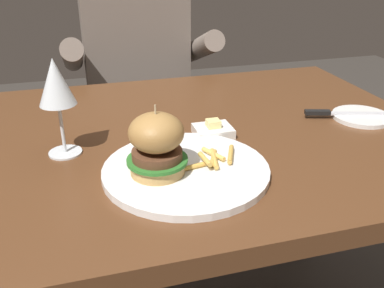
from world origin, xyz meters
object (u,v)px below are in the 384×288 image
Objects in this scene: main_plate at (186,170)px; table_knife at (341,113)px; burger_sandwich at (157,144)px; butter_dish at (213,130)px; bread_plate at (361,117)px; diner_person at (138,104)px; wine_glass at (56,85)px.

main_plate is 1.47× the size of table_knife.
burger_sandwich is 0.51m from table_knife.
bread_plate is at bearing -0.63° from butter_dish.
main_plate reaches higher than bread_plate.
diner_person is (0.10, 0.87, -0.25)m from burger_sandwich.
diner_person is at bearing 83.60° from burger_sandwich.
table_knife is at bearing 1.84° from butter_dish.
bread_plate is 0.05m from table_knife.
table_knife is 2.56× the size of butter_dish.
wine_glass is 0.65m from table_knife.
wine_glass is at bearing 136.42° from burger_sandwich.
bread_plate is 0.86m from diner_person.
bread_plate is (0.53, 0.15, -0.06)m from burger_sandwich.
butter_dish is 0.74m from diner_person.
main_plate is at bearing -163.09° from bread_plate.
burger_sandwich is 0.91m from diner_person.
diner_person reaches higher than table_knife.
diner_person is at bearing 120.78° from bread_plate.
butter_dish is at bearing -85.46° from diner_person.
bread_plate is at bearing 16.91° from main_plate.
main_plate is 1.57× the size of wine_glass.
burger_sandwich is 0.62× the size of table_knife.
table_knife is at bearing 1.19° from wine_glass.
butter_dish is (-0.37, 0.00, 0.01)m from bread_plate.
table_knife is (0.48, 0.16, -0.06)m from burger_sandwich.
bread_plate is at bearing -16.84° from table_knife.
wine_glass is 0.17× the size of diner_person.
wine_glass reaches higher than burger_sandwich.
diner_person reaches higher than wine_glass.
table_knife reaches higher than bread_plate.
diner_person is (0.04, 0.87, -0.18)m from main_plate.
bread_plate is 0.12× the size of diner_person.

